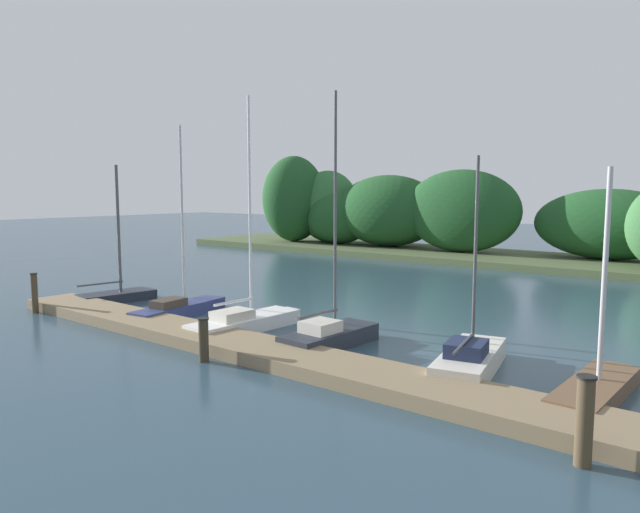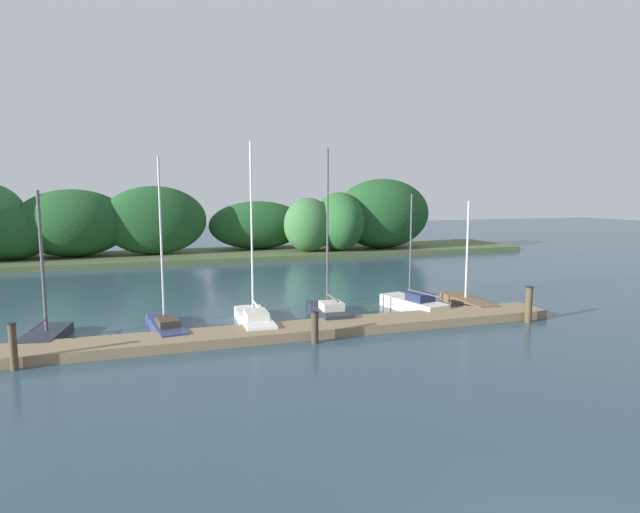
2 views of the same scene
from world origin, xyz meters
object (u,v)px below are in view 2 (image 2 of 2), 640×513
(sailboat_1, at_px, (165,324))
(mooring_piling_2, at_px, (529,304))
(sailboat_4, at_px, (412,303))
(sailboat_2, at_px, (254,318))
(mooring_piling_1, at_px, (315,327))
(sailboat_3, at_px, (328,310))
(mooring_piling_0, at_px, (13,347))
(sailboat_5, at_px, (467,300))
(sailboat_0, at_px, (46,332))

(sailboat_1, height_order, mooring_piling_2, sailboat_1)
(mooring_piling_2, bearing_deg, sailboat_4, 134.84)
(sailboat_2, distance_m, mooring_piling_1, 3.50)
(sailboat_1, relative_size, sailboat_4, 1.27)
(sailboat_1, xyz_separation_m, mooring_piling_2, (14.29, -3.17, 0.44))
(sailboat_2, distance_m, mooring_piling_2, 11.29)
(mooring_piling_1, bearing_deg, sailboat_3, 63.19)
(sailboat_3, distance_m, mooring_piling_1, 3.69)
(sailboat_3, relative_size, mooring_piling_2, 4.77)
(mooring_piling_0, bearing_deg, mooring_piling_2, -0.44)
(sailboat_4, bearing_deg, sailboat_5, -102.35)
(sailboat_3, distance_m, sailboat_4, 4.13)
(sailboat_0, height_order, sailboat_3, sailboat_3)
(sailboat_0, relative_size, mooring_piling_1, 4.69)
(sailboat_1, distance_m, mooring_piling_2, 14.64)
(sailboat_0, relative_size, sailboat_5, 1.10)
(sailboat_1, relative_size, mooring_piling_0, 4.58)
(sailboat_4, height_order, mooring_piling_0, sailboat_4)
(sailboat_0, distance_m, sailboat_4, 14.94)
(mooring_piling_1, bearing_deg, sailboat_2, 117.06)
(sailboat_2, xyz_separation_m, sailboat_3, (3.25, 0.18, 0.03))
(sailboat_2, relative_size, mooring_piling_1, 6.33)
(sailboat_1, height_order, mooring_piling_0, sailboat_1)
(sailboat_0, distance_m, sailboat_3, 10.82)
(sailboat_1, distance_m, sailboat_5, 13.69)
(sailboat_4, relative_size, sailboat_5, 1.07)
(sailboat_1, height_order, sailboat_5, sailboat_1)
(sailboat_0, height_order, sailboat_1, sailboat_1)
(sailboat_4, relative_size, mooring_piling_1, 4.55)
(sailboat_4, bearing_deg, sailboat_0, 78.64)
(sailboat_2, distance_m, mooring_piling_0, 8.47)
(sailboat_1, xyz_separation_m, mooring_piling_1, (5.02, -3.20, 0.27))
(sailboat_0, xyz_separation_m, sailboat_3, (10.82, -0.07, 0.05))
(sailboat_3, height_order, mooring_piling_2, sailboat_3)
(sailboat_0, height_order, mooring_piling_2, sailboat_0)
(mooring_piling_0, height_order, mooring_piling_2, mooring_piling_2)
(mooring_piling_1, bearing_deg, mooring_piling_0, 178.97)
(sailboat_5, distance_m, mooring_piling_2, 3.58)
(mooring_piling_2, bearing_deg, sailboat_5, 99.76)
(mooring_piling_0, bearing_deg, mooring_piling_1, -1.03)
(mooring_piling_0, bearing_deg, sailboat_3, 15.57)
(mooring_piling_0, xyz_separation_m, mooring_piling_1, (9.52, -0.17, -0.15))
(sailboat_0, bearing_deg, sailboat_3, -81.88)
(sailboat_0, bearing_deg, mooring_piling_2, -91.74)
(mooring_piling_0, bearing_deg, sailboat_0, 83.58)
(sailboat_2, xyz_separation_m, mooring_piling_0, (-7.93, -2.93, 0.40))
(mooring_piling_0, bearing_deg, sailboat_4, 12.41)
(sailboat_3, bearing_deg, mooring_piling_2, -110.35)
(sailboat_4, bearing_deg, mooring_piling_2, -147.19)
(sailboat_0, relative_size, mooring_piling_2, 3.61)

